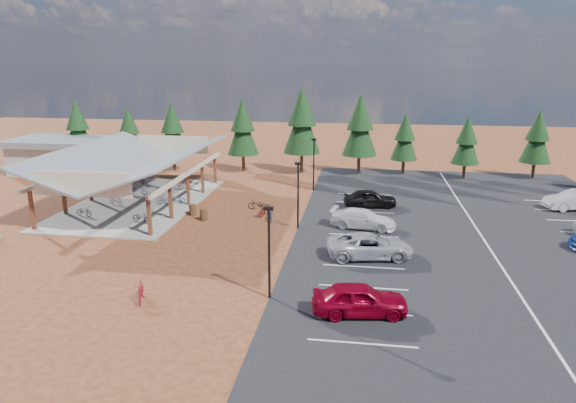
% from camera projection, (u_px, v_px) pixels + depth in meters
% --- Properties ---
extents(ground, '(140.00, 140.00, 0.00)m').
position_uv_depth(ground, '(228.00, 234.00, 37.99)').
color(ground, '#582417').
rests_on(ground, ground).
extents(asphalt_lot, '(27.00, 44.00, 0.04)m').
position_uv_depth(asphalt_lot, '(479.00, 232.00, 38.24)').
color(asphalt_lot, black).
rests_on(asphalt_lot, ground).
extents(concrete_pad, '(10.60, 18.60, 0.10)m').
position_uv_depth(concrete_pad, '(140.00, 203.00, 46.06)').
color(concrete_pad, gray).
rests_on(concrete_pad, ground).
extents(bike_pavilion, '(11.65, 19.40, 4.97)m').
position_uv_depth(bike_pavilion, '(136.00, 161.00, 45.05)').
color(bike_pavilion, '#4F2C16').
rests_on(bike_pavilion, concrete_pad).
extents(outbuilding, '(11.00, 7.00, 3.90)m').
position_uv_depth(outbuilding, '(62.00, 155.00, 57.99)').
color(outbuilding, '#ADA593').
rests_on(outbuilding, ground).
extents(lamp_post_0, '(0.50, 0.25, 5.14)m').
position_uv_depth(lamp_post_0, '(269.00, 246.00, 26.96)').
color(lamp_post_0, black).
rests_on(lamp_post_0, ground).
extents(lamp_post_1, '(0.50, 0.25, 5.14)m').
position_uv_depth(lamp_post_1, '(298.00, 191.00, 38.40)').
color(lamp_post_1, black).
rests_on(lamp_post_1, ground).
extents(lamp_post_2, '(0.50, 0.25, 5.14)m').
position_uv_depth(lamp_post_2, '(314.00, 161.00, 49.84)').
color(lamp_post_2, black).
rests_on(lamp_post_2, ground).
extents(trash_bin_0, '(0.60, 0.60, 0.90)m').
position_uv_depth(trash_bin_0, '(204.00, 215.00, 41.06)').
color(trash_bin_0, '#462D19').
rests_on(trash_bin_0, ground).
extents(trash_bin_1, '(0.60, 0.60, 0.90)m').
position_uv_depth(trash_bin_1, '(193.00, 210.00, 42.39)').
color(trash_bin_1, '#462D19').
rests_on(trash_bin_1, ground).
extents(pine_0, '(3.41, 3.41, 7.95)m').
position_uv_depth(pine_0, '(77.00, 126.00, 60.72)').
color(pine_0, '#382314').
rests_on(pine_0, ground).
extents(pine_1, '(3.08, 3.08, 7.17)m').
position_uv_depth(pine_1, '(129.00, 130.00, 60.67)').
color(pine_1, '#382314').
rests_on(pine_1, ground).
extents(pine_2, '(3.38, 3.38, 7.88)m').
position_uv_depth(pine_2, '(172.00, 129.00, 58.50)').
color(pine_2, '#382314').
rests_on(pine_2, ground).
extents(pine_3, '(3.58, 3.58, 8.33)m').
position_uv_depth(pine_3, '(243.00, 127.00, 57.90)').
color(pine_3, '#382314').
rests_on(pine_3, ground).
extents(pine_4, '(4.14, 4.14, 9.65)m').
position_uv_depth(pine_4, '(302.00, 121.00, 56.82)').
color(pine_4, '#382314').
rests_on(pine_4, ground).
extents(pine_5, '(3.85, 3.85, 8.96)m').
position_uv_depth(pine_5, '(360.00, 125.00, 56.28)').
color(pine_5, '#382314').
rests_on(pine_5, ground).
extents(pine_6, '(2.97, 2.97, 6.92)m').
position_uv_depth(pine_6, '(405.00, 137.00, 56.64)').
color(pine_6, '#382314').
rests_on(pine_6, ground).
extents(pine_7, '(2.94, 2.94, 6.85)m').
position_uv_depth(pine_7, '(467.00, 140.00, 54.42)').
color(pine_7, '#382314').
rests_on(pine_7, ground).
extents(pine_8, '(3.20, 3.20, 7.45)m').
position_uv_depth(pine_8, '(537.00, 137.00, 54.39)').
color(pine_8, '#382314').
rests_on(pine_8, ground).
extents(bike_0, '(1.67, 0.97, 0.83)m').
position_uv_depth(bike_0, '(84.00, 211.00, 41.81)').
color(bike_0, black).
rests_on(bike_0, concrete_pad).
extents(bike_1, '(1.61, 0.89, 0.93)m').
position_uv_depth(bike_1, '(115.00, 200.00, 45.12)').
color(bike_1, '#9C9FA4').
rests_on(bike_1, concrete_pad).
extents(bike_2, '(1.93, 1.12, 0.96)m').
position_uv_depth(bike_2, '(138.00, 190.00, 48.44)').
color(bike_2, navy).
rests_on(bike_2, concrete_pad).
extents(bike_3, '(1.56, 0.70, 0.91)m').
position_uv_depth(bike_3, '(138.00, 179.00, 52.85)').
color(bike_3, maroon).
rests_on(bike_3, concrete_pad).
extents(bike_4, '(1.80, 1.11, 0.89)m').
position_uv_depth(bike_4, '(141.00, 217.00, 40.09)').
color(bike_4, black).
rests_on(bike_4, concrete_pad).
extents(bike_5, '(1.89, 0.81, 1.10)m').
position_uv_depth(bike_5, '(166.00, 198.00, 45.21)').
color(bike_5, gray).
rests_on(bike_5, concrete_pad).
extents(bike_6, '(1.79, 1.12, 0.89)m').
position_uv_depth(bike_6, '(175.00, 199.00, 45.35)').
color(bike_6, '#27529A').
rests_on(bike_6, concrete_pad).
extents(bike_7, '(1.80, 0.89, 1.04)m').
position_uv_depth(bike_7, '(183.00, 182.00, 51.47)').
color(bike_7, maroon).
rests_on(bike_7, concrete_pad).
extents(bike_11, '(1.06, 1.92, 1.11)m').
position_uv_depth(bike_11, '(141.00, 292.00, 27.20)').
color(bike_11, maroon).
rests_on(bike_11, ground).
extents(bike_14, '(0.97, 1.77, 0.88)m').
position_uv_depth(bike_14, '(271.00, 216.00, 40.86)').
color(bike_14, navy).
rests_on(bike_14, ground).
extents(bike_15, '(1.35, 1.60, 0.99)m').
position_uv_depth(bike_15, '(265.00, 210.00, 42.11)').
color(bike_15, maroon).
rests_on(bike_15, ground).
extents(bike_16, '(1.74, 0.72, 0.89)m').
position_uv_depth(bike_16, '(258.00, 205.00, 43.99)').
color(bike_16, black).
rests_on(bike_16, ground).
extents(car_0, '(5.01, 2.59, 1.63)m').
position_uv_depth(car_0, '(360.00, 299.00, 25.72)').
color(car_0, maroon).
rests_on(car_0, asphalt_lot).
extents(car_2, '(5.92, 3.50, 1.54)m').
position_uv_depth(car_2, '(370.00, 246.00, 33.23)').
color(car_2, '#A4A5AC').
rests_on(car_2, asphalt_lot).
extents(car_3, '(5.20, 2.83, 1.43)m').
position_uv_depth(car_3, '(363.00, 219.00, 39.01)').
color(car_3, white).
rests_on(car_3, asphalt_lot).
extents(car_4, '(4.78, 2.56, 1.55)m').
position_uv_depth(car_4, '(370.00, 198.00, 44.58)').
color(car_4, black).
rests_on(car_4, asphalt_lot).
extents(car_9, '(5.25, 2.73, 1.65)m').
position_uv_depth(car_9, '(575.00, 200.00, 43.79)').
color(car_9, '#BCBCBC').
rests_on(car_9, asphalt_lot).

